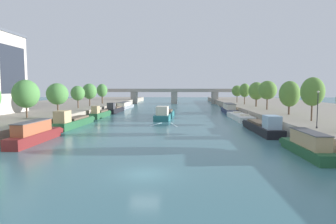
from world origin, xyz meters
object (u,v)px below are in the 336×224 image
object	(u,v)px
barge_midriver	(165,114)
bridge_far	(174,94)
moored_boat_right_midway	(263,127)
moored_boat_right_lone	(229,109)
moored_boat_left_midway	(125,106)
tree_right_third	(267,90)
tree_right_end_of_row	(313,92)
moored_boat_right_end	(240,117)
tree_left_nearest	(78,93)
tree_right_midway	(289,94)
tree_left_second	(102,90)
tree_right_far	(256,91)
moored_boat_left_lone	(115,109)
moored_boat_left_downstream	(35,133)
moored_boat_left_end	(73,121)
moored_boat_left_near	(100,114)
tree_left_distant	(89,91)
lamppost_right_bank	(318,108)
tree_left_end_of_row	(57,94)
tree_right_nearest	(245,90)
tree_left_past_mid	(26,94)
moored_boat_right_near	(307,145)

from	to	relation	value
barge_midriver	bridge_far	distance (m)	62.64
moored_boat_right_midway	moored_boat_right_lone	world-z (taller)	moored_boat_right_midway
moored_boat_left_midway	tree_right_third	world-z (taller)	tree_right_third
tree_right_end_of_row	tree_right_third	bearing A→B (deg)	89.56
moored_boat_right_end	tree_right_third	bearing A→B (deg)	25.42
tree_left_nearest	tree_right_midway	distance (m)	49.82
tree_left_second	tree_right_far	distance (m)	49.01
moored_boat_right_lone	moored_boat_left_lone	bearing A→B (deg)	-179.02
moored_boat_left_downstream	moored_boat_right_end	world-z (taller)	moored_boat_left_downstream
moored_boat_left_end	tree_right_third	distance (m)	44.57
moored_boat_left_near	moored_boat_left_midway	distance (m)	30.99
moored_boat_right_midway	tree_right_far	distance (m)	35.39
moored_boat_left_midway	moored_boat_left_end	bearing A→B (deg)	-90.12
moored_boat_left_near	tree_left_second	bearing A→B (deg)	104.56
tree_left_distant	tree_left_second	world-z (taller)	tree_left_second
tree_right_midway	tree_right_third	size ratio (longest dim) A/B	0.95
tree_left_nearest	lamppost_right_bank	bearing A→B (deg)	-38.08
tree_left_end_of_row	tree_left_distant	bearing A→B (deg)	90.75
moored_boat_left_near	tree_right_far	xyz separation A→B (m)	(40.70, 11.91, 5.40)
tree_right_nearest	lamppost_right_bank	bearing A→B (deg)	-92.96
tree_right_nearest	tree_left_past_mid	bearing A→B (deg)	-138.08
moored_boat_right_end	tree_right_midway	distance (m)	13.05
moored_boat_left_near	tree_left_end_of_row	size ratio (longest dim) A/B	1.91
moored_boat_left_midway	tree_right_midway	distance (m)	59.40
tree_right_midway	tree_right_far	world-z (taller)	tree_right_far
tree_left_distant	tree_right_third	size ratio (longest dim) A/B	0.93
tree_left_end_of_row	tree_right_nearest	xyz separation A→B (m)	(46.22, 31.40, 0.55)
moored_boat_right_midway	tree_right_nearest	xyz separation A→B (m)	(7.05, 44.43, 5.48)
moored_boat_left_downstream	moored_boat_right_near	distance (m)	32.84
moored_boat_left_midway	moored_boat_right_end	size ratio (longest dim) A/B	1.05
moored_boat_right_midway	lamppost_right_bank	size ratio (longest dim) A/B	3.14
tree_left_distant	tree_right_end_of_row	distance (m)	58.66
bridge_far	moored_boat_left_downstream	bearing A→B (deg)	-99.69
tree_right_far	lamppost_right_bank	xyz separation A→B (m)	(-3.65, -42.79, -1.73)
barge_midriver	moored_boat_right_end	bearing A→B (deg)	-6.94
moored_boat_right_near	tree_right_third	size ratio (longest dim) A/B	1.54
moored_boat_right_near	tree_left_past_mid	xyz separation A→B (m)	(-40.12, 17.63, 5.02)
barge_midriver	moored_boat_left_lone	distance (m)	20.63
moored_boat_left_downstream	moored_boat_right_lone	bearing A→B (deg)	54.27
barge_midriver	moored_boat_left_midway	xyz separation A→B (m)	(-16.06, 31.45, 0.01)
moored_boat_left_midway	moored_boat_right_lone	world-z (taller)	moored_boat_right_lone
moored_boat_right_lone	tree_right_end_of_row	distance (m)	37.40
moored_boat_left_end	moored_boat_left_midway	distance (m)	47.64
moored_boat_left_midway	tree_right_third	bearing A→B (deg)	-36.68
tree_left_past_mid	tree_left_end_of_row	size ratio (longest dim) A/B	1.07
barge_midriver	moored_boat_left_near	distance (m)	15.88
moored_boat_left_end	moored_boat_right_midway	bearing A→B (deg)	-9.45
moored_boat_right_end	bridge_far	xyz separation A→B (m)	(-16.54, 64.65, 3.77)
tree_left_second	lamppost_right_bank	size ratio (longest dim) A/B	1.36
moored_boat_right_midway	bridge_far	distance (m)	85.81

